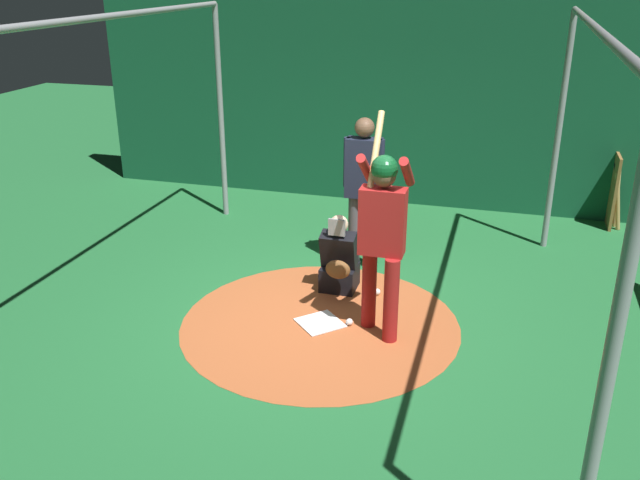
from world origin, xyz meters
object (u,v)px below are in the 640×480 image
Objects in this scene: baseball_0 at (349,322)px; umpire at (363,184)px; home_plate at (320,323)px; batter at (382,228)px; catcher at (339,261)px; bat_rack at (614,192)px; baseball_1 at (377,292)px.

umpire is at bearing -171.91° from baseball_0.
umpire is 25.18× the size of baseball_0.
home_plate is 5.68× the size of baseball_0.
batter is at bearing 82.63° from baseball_0.
bat_rack is at bearing 134.02° from catcher.
catcher is 12.44× the size of baseball_1.
baseball_1 is (3.15, -2.78, -0.45)m from bat_rack.
catcher is at bearing -142.73° from batter.
umpire is at bearing -52.93° from bat_rack.
baseball_0 is 0.79m from baseball_1.
batter reaches higher than umpire.
umpire is 25.18× the size of baseball_1.
bat_rack is at bearing 143.29° from baseball_0.
catcher is 4.51m from bat_rack.
batter is 4.79m from bat_rack.
bat_rack reaches higher than baseball_0.
batter reaches higher than catcher.
catcher is (-0.84, -0.01, 0.35)m from home_plate.
home_plate is 0.93m from baseball_1.
bat_rack reaches higher than baseball_1.
baseball_0 reaches higher than home_plate.
bat_rack is at bearing 146.66° from batter.
home_plate is 0.40× the size of bat_rack.
home_plate is 1.91m from umpire.
home_plate is at bearing -81.24° from baseball_0.
bat_rack is 14.20× the size of baseball_0.
home_plate is 5.14m from bat_rack.
home_plate is 0.23× the size of umpire.
baseball_0 is at bearing 98.76° from home_plate.
baseball_0 is (0.79, 0.32, -0.31)m from catcher.
batter reaches higher than baseball_1.
baseball_1 is (0.02, 0.46, -0.31)m from catcher.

